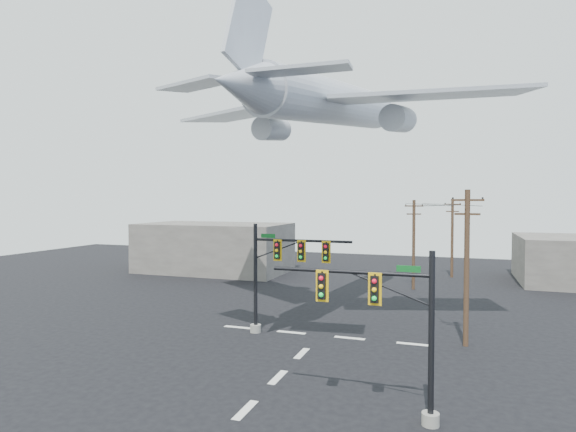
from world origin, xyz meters
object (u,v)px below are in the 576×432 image
at_px(utility_pole_b, 414,243).
at_px(utility_pole_c, 452,236).
at_px(utility_pole_a, 467,265).
at_px(signal_mast_far, 278,273).
at_px(airliner, 332,104).
at_px(signal_mast_near, 394,329).

relative_size(utility_pole_b, utility_pole_c, 0.99).
relative_size(utility_pole_a, utility_pole_c, 1.06).
distance_m(signal_mast_far, utility_pole_b, 20.86).
relative_size(utility_pole_c, airliner, 0.30).
distance_m(signal_mast_near, airliner, 21.09).
bearing_deg(utility_pole_a, utility_pole_c, 100.12).
xyz_separation_m(signal_mast_near, utility_pole_a, (3.00, 11.58, 1.26)).
height_order(signal_mast_far, utility_pole_b, utility_pole_b).
height_order(signal_mast_far, utility_pole_a, utility_pole_a).
bearing_deg(utility_pole_c, utility_pole_b, -120.61).
bearing_deg(utility_pole_c, utility_pole_a, -97.03).
bearing_deg(signal_mast_far, signal_mast_near, -49.04).
relative_size(signal_mast_near, utility_pole_a, 0.73).
bearing_deg(utility_pole_b, airliner, -121.49).
height_order(utility_pole_b, utility_pole_c, utility_pole_c).
xyz_separation_m(utility_pole_b, airliner, (-4.93, -13.91, 11.52)).
bearing_deg(signal_mast_near, utility_pole_b, 93.04).
height_order(signal_mast_far, utility_pole_c, utility_pole_c).
bearing_deg(utility_pole_b, signal_mast_far, -122.13).
bearing_deg(utility_pole_a, signal_mast_far, -164.67).
bearing_deg(signal_mast_far, utility_pole_a, 7.27).
height_order(signal_mast_near, signal_mast_far, signal_mast_far).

